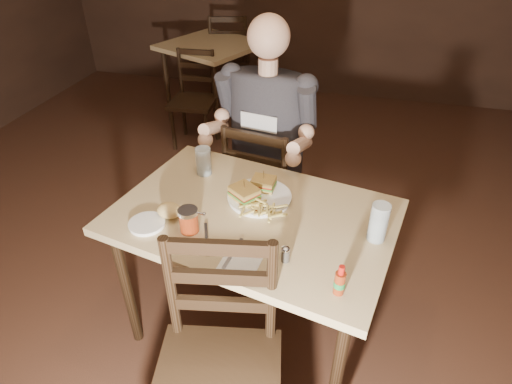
% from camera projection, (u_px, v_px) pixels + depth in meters
% --- Properties ---
extents(room_shell, '(7.00, 7.00, 7.00)m').
position_uv_depth(room_shell, '(232.00, 76.00, 1.45)').
color(room_shell, black).
rests_on(room_shell, ground).
extents(main_table, '(1.32, 1.01, 0.77)m').
position_uv_depth(main_table, '(253.00, 228.00, 1.90)').
color(main_table, tan).
rests_on(main_table, ground).
extents(bg_table, '(1.05, 1.05, 0.77)m').
position_uv_depth(bg_table, '(212.00, 53.00, 4.06)').
color(bg_table, tan).
rests_on(bg_table, ground).
extents(chair_far, '(0.49, 0.52, 0.92)m').
position_uv_depth(chair_far, '(267.00, 187.00, 2.58)').
color(chair_far, black).
rests_on(chair_far, ground).
extents(chair_near, '(0.54, 0.57, 0.98)m').
position_uv_depth(chair_near, '(217.00, 382.00, 1.51)').
color(chair_near, black).
rests_on(chair_near, ground).
extents(bg_chair_far, '(0.54, 0.57, 0.94)m').
position_uv_depth(bg_chair_far, '(230.00, 58.00, 4.62)').
color(bg_chair_far, black).
rests_on(bg_chair_far, ground).
extents(bg_chair_near, '(0.41, 0.44, 0.82)m').
position_uv_depth(bg_chair_near, '(193.00, 102.00, 3.77)').
color(bg_chair_near, black).
rests_on(bg_chair_near, ground).
extents(diner, '(0.63, 0.53, 0.98)m').
position_uv_depth(diner, '(265.00, 113.00, 2.25)').
color(diner, '#2D2D32').
rests_on(diner, chair_far).
extents(dinner_plate, '(0.33, 0.33, 0.02)m').
position_uv_depth(dinner_plate, '(259.00, 198.00, 1.94)').
color(dinner_plate, white).
rests_on(dinner_plate, main_table).
extents(sandwich_left, '(0.15, 0.15, 0.10)m').
position_uv_depth(sandwich_left, '(244.00, 189.00, 1.89)').
color(sandwich_left, gold).
rests_on(sandwich_left, dinner_plate).
extents(sandwich_right, '(0.11, 0.09, 0.09)m').
position_uv_depth(sandwich_right, '(264.00, 181.00, 1.96)').
color(sandwich_right, gold).
rests_on(sandwich_right, dinner_plate).
extents(fries_pile, '(0.26, 0.21, 0.04)m').
position_uv_depth(fries_pile, '(264.00, 208.00, 1.83)').
color(fries_pile, '#D6C368').
rests_on(fries_pile, dinner_plate).
extents(ketchup_dollop, '(0.05, 0.05, 0.01)m').
position_uv_depth(ketchup_dollop, '(259.00, 210.00, 1.84)').
color(ketchup_dollop, maroon).
rests_on(ketchup_dollop, dinner_plate).
extents(glass_left, '(0.09, 0.09, 0.14)m').
position_uv_depth(glass_left, '(204.00, 161.00, 2.09)').
color(glass_left, silver).
rests_on(glass_left, main_table).
extents(glass_right, '(0.09, 0.09, 0.17)m').
position_uv_depth(glass_right, '(379.00, 222.00, 1.67)').
color(glass_right, silver).
rests_on(glass_right, main_table).
extents(hot_sauce, '(0.05, 0.05, 0.13)m').
position_uv_depth(hot_sauce, '(340.00, 280.00, 1.45)').
color(hot_sauce, maroon).
rests_on(hot_sauce, main_table).
extents(salt_shaker, '(0.04, 0.04, 0.06)m').
position_uv_depth(salt_shaker, '(285.00, 254.00, 1.60)').
color(salt_shaker, white).
rests_on(salt_shaker, main_table).
extents(pepper_shaker, '(0.04, 0.04, 0.06)m').
position_uv_depth(pepper_shaker, '(285.00, 254.00, 1.60)').
color(pepper_shaker, '#38332D').
rests_on(pepper_shaker, main_table).
extents(syrup_dispenser, '(0.10, 0.10, 0.11)m').
position_uv_depth(syrup_dispenser, '(189.00, 220.00, 1.73)').
color(syrup_dispenser, maroon).
rests_on(syrup_dispenser, main_table).
extents(napkin, '(0.16, 0.15, 0.00)m').
position_uv_depth(napkin, '(239.00, 265.00, 1.60)').
color(napkin, white).
rests_on(napkin, main_table).
extents(knife, '(0.09, 0.19, 0.00)m').
position_uv_depth(knife, '(207.00, 238.00, 1.71)').
color(knife, silver).
rests_on(knife, napkin).
extents(fork, '(0.03, 0.18, 0.01)m').
position_uv_depth(fork, '(233.00, 253.00, 1.64)').
color(fork, silver).
rests_on(fork, napkin).
extents(side_plate, '(0.17, 0.17, 0.01)m').
position_uv_depth(side_plate, '(147.00, 224.00, 1.79)').
color(side_plate, white).
rests_on(side_plate, main_table).
extents(bread_roll, '(0.12, 0.11, 0.06)m').
position_uv_depth(bread_roll, '(169.00, 210.00, 1.81)').
color(bread_roll, tan).
rests_on(bread_roll, side_plate).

